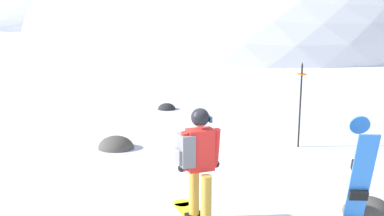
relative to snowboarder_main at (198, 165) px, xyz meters
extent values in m
ellipsoid|color=white|center=(2.41, 28.49, -0.92)|extent=(30.60, 27.54, 14.63)
ellipsoid|color=white|center=(-21.22, 44.21, -0.92)|extent=(26.50, 23.85, 7.29)
cylinder|color=yellow|center=(-0.27, 0.73, -0.91)|extent=(0.28, 0.28, 0.02)
cube|color=black|center=(-0.06, 0.23, -0.86)|extent=(0.29, 0.23, 0.06)
cylinder|color=#BC8E33|center=(-0.06, 0.23, -0.48)|extent=(0.15, 0.15, 0.82)
cylinder|color=#BC8E33|center=(0.12, -0.21, -0.48)|extent=(0.15, 0.15, 0.82)
cube|color=red|center=(0.03, 0.01, 0.22)|extent=(0.42, 0.34, 0.58)
cylinder|color=red|center=(-0.18, -0.08, 0.22)|extent=(0.16, 0.20, 0.57)
cylinder|color=red|center=(0.24, 0.10, 0.22)|extent=(0.16, 0.20, 0.57)
sphere|color=black|center=(-0.22, -0.05, -0.03)|extent=(0.11, 0.11, 0.11)
sphere|color=black|center=(0.24, 0.14, -0.03)|extent=(0.11, 0.11, 0.11)
cube|color=slate|center=(-0.16, -0.07, 0.24)|extent=(0.27, 0.33, 0.44)
cube|color=slate|center=(-0.25, -0.10, 0.16)|extent=(0.13, 0.21, 0.20)
sphere|color=#9E7051|center=(0.03, 0.01, 0.64)|extent=(0.21, 0.21, 0.21)
sphere|color=black|center=(0.03, 0.01, 0.67)|extent=(0.25, 0.25, 0.25)
cube|color=navy|center=(0.15, 0.06, 0.64)|extent=(0.09, 0.17, 0.08)
cube|color=blue|center=(2.21, 0.01, -0.20)|extent=(0.28, 0.49, 1.45)
cylinder|color=blue|center=(2.21, 0.25, 0.53)|extent=(0.28, 0.11, 0.27)
cube|color=black|center=(2.21, 0.04, 0.02)|extent=(0.25, 0.11, 0.15)
cube|color=black|center=(2.21, 0.04, -0.42)|extent=(0.25, 0.11, 0.15)
cylinder|color=black|center=(2.00, 3.75, -0.05)|extent=(0.04, 0.04, 1.75)
cylinder|color=orange|center=(2.00, 3.75, 0.65)|extent=(0.20, 0.20, 0.02)
cone|color=black|center=(2.00, 3.75, 0.87)|extent=(0.04, 0.04, 0.08)
ellipsoid|color=#4C4742|center=(2.52, 0.54, -0.92)|extent=(0.73, 0.62, 0.51)
ellipsoid|color=#4C4742|center=(-1.86, 3.46, -0.92)|extent=(0.76, 0.64, 0.53)
ellipsoid|color=#282628|center=(-1.14, 7.01, -0.92)|extent=(0.50, 0.42, 0.35)
camera|label=1|loc=(0.24, -6.38, 2.32)|focal=46.17mm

